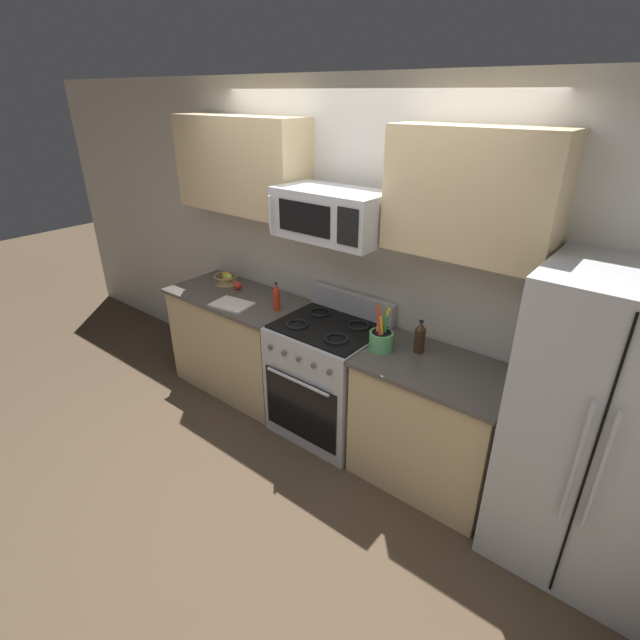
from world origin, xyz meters
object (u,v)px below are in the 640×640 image
object	(u,v)px
range_oven	(327,378)
fruit_basket	(226,278)
microwave	(331,214)
utensil_crock	(381,339)
cutting_board	(232,304)
bottle_hot_sauce	(277,298)
refrigerator	(603,434)
bottle_soy	(420,338)
apple_loose	(238,285)

from	to	relation	value
range_oven	fruit_basket	world-z (taller)	range_oven
range_oven	microwave	distance (m)	1.27
utensil_crock	cutting_board	xyz separation A→B (m)	(-1.34, -0.13, -0.07)
utensil_crock	bottle_hot_sauce	distance (m)	0.99
utensil_crock	cutting_board	distance (m)	1.35
refrigerator	range_oven	bearing A→B (deg)	179.46
microwave	fruit_basket	distance (m)	1.49
microwave	cutting_board	xyz separation A→B (m)	(-0.86, -0.20, -0.83)
utensil_crock	cutting_board	bearing A→B (deg)	-174.29
bottle_soy	apple_loose	bearing A→B (deg)	179.91
refrigerator	utensil_crock	bearing A→B (deg)	-179.19
utensil_crock	cutting_board	size ratio (longest dim) A/B	1.05
refrigerator	fruit_basket	bearing A→B (deg)	177.19
range_oven	bottle_hot_sauce	world-z (taller)	bottle_hot_sauce
microwave	range_oven	bearing A→B (deg)	-89.98
apple_loose	bottle_hot_sauce	distance (m)	0.59
apple_loose	cutting_board	xyz separation A→B (m)	(0.22, -0.27, -0.03)
cutting_board	bottle_soy	bearing A→B (deg)	9.72
fruit_basket	bottle_soy	distance (m)	1.96
bottle_soy	bottle_hot_sauce	distance (m)	1.21
apple_loose	bottle_hot_sauce	xyz separation A→B (m)	(0.57, -0.11, 0.07)
range_oven	refrigerator	world-z (taller)	refrigerator
bottle_soy	range_oven	bearing A→B (deg)	-172.13
fruit_basket	bottle_soy	bearing A→B (deg)	-1.14
utensil_crock	bottle_hot_sauce	size ratio (longest dim) A/B	1.42
microwave	utensil_crock	distance (m)	0.90
fruit_basket	bottle_hot_sauce	distance (m)	0.78
refrigerator	apple_loose	size ratio (longest dim) A/B	24.02
apple_loose	bottle_hot_sauce	size ratio (longest dim) A/B	0.31
range_oven	fruit_basket	bearing A→B (deg)	173.92
fruit_basket	cutting_board	size ratio (longest dim) A/B	0.69
range_oven	bottle_soy	bearing A→B (deg)	7.87
utensil_crock	refrigerator	bearing A→B (deg)	0.81
range_oven	refrigerator	distance (m)	1.87
range_oven	fruit_basket	size ratio (longest dim) A/B	4.95
utensil_crock	range_oven	bearing A→B (deg)	175.67
microwave	utensil_crock	xyz separation A→B (m)	(0.48, -0.06, -0.76)
utensil_crock	fruit_basket	distance (m)	1.76
apple_loose	bottle_soy	distance (m)	1.77
bottle_soy	cutting_board	bearing A→B (deg)	-170.28
range_oven	refrigerator	xyz separation A→B (m)	(1.83, -0.02, 0.40)
refrigerator	bottle_soy	distance (m)	1.15
refrigerator	bottle_hot_sauce	world-z (taller)	refrigerator
refrigerator	bottle_soy	xyz separation A→B (m)	(-1.14, 0.11, 0.15)
cutting_board	range_oven	bearing A→B (deg)	11.20
range_oven	bottle_hot_sauce	distance (m)	0.74
microwave	bottle_hot_sauce	distance (m)	0.89
bottle_hot_sauce	cutting_board	bearing A→B (deg)	-155.13
range_oven	bottle_hot_sauce	xyz separation A→B (m)	(-0.51, -0.01, 0.54)
bottle_soy	microwave	bearing A→B (deg)	-174.41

